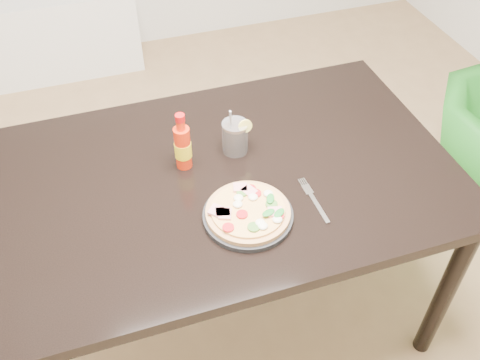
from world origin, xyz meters
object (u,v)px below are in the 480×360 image
object	(u,v)px
dining_table	(228,192)
pizza	(248,211)
plate	(248,216)
hot_sauce_bottle	(183,146)
fork	(313,199)
cola_cup	(235,138)
media_console	(19,39)

from	to	relation	value
dining_table	pizza	distance (m)	0.22
plate	pizza	distance (m)	0.02
hot_sauce_bottle	fork	world-z (taller)	hot_sauce_bottle
pizza	fork	xyz separation A→B (m)	(0.20, 0.01, -0.03)
cola_cup	pizza	bearing A→B (deg)	-100.62
pizza	hot_sauce_bottle	world-z (taller)	hot_sauce_bottle
plate	fork	world-z (taller)	plate
hot_sauce_bottle	dining_table	bearing A→B (deg)	-32.42
plate	cola_cup	distance (m)	0.30
hot_sauce_bottle	media_console	xyz separation A→B (m)	(-0.58, 1.93, -0.58)
media_console	cola_cup	bearing A→B (deg)	-68.64
hot_sauce_bottle	pizza	bearing A→B (deg)	-66.20
cola_cup	fork	world-z (taller)	cola_cup
media_console	plate	bearing A→B (deg)	-72.54
plate	fork	size ratio (longest dim) A/B	1.36
hot_sauce_bottle	cola_cup	size ratio (longest dim) A/B	1.13
plate	media_console	bearing A→B (deg)	107.46
dining_table	hot_sauce_bottle	bearing A→B (deg)	147.58
pizza	plate	bearing A→B (deg)	-176.38
pizza	hot_sauce_bottle	size ratio (longest dim) A/B	1.22
dining_table	media_console	world-z (taller)	dining_table
dining_table	plate	xyz separation A→B (m)	(-0.00, -0.19, 0.09)
hot_sauce_bottle	fork	xyz separation A→B (m)	(0.32, -0.26, -0.07)
hot_sauce_bottle	cola_cup	bearing A→B (deg)	6.55
dining_table	hot_sauce_bottle	world-z (taller)	hot_sauce_bottle
dining_table	fork	distance (m)	0.29
plate	hot_sauce_bottle	xyz separation A→B (m)	(-0.12, 0.27, 0.07)
cola_cup	plate	bearing A→B (deg)	-100.88
cola_cup	fork	bearing A→B (deg)	-62.16
plate	hot_sauce_bottle	size ratio (longest dim) A/B	1.30
hot_sauce_bottle	media_console	size ratio (longest dim) A/B	0.14
fork	media_console	bearing A→B (deg)	111.22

